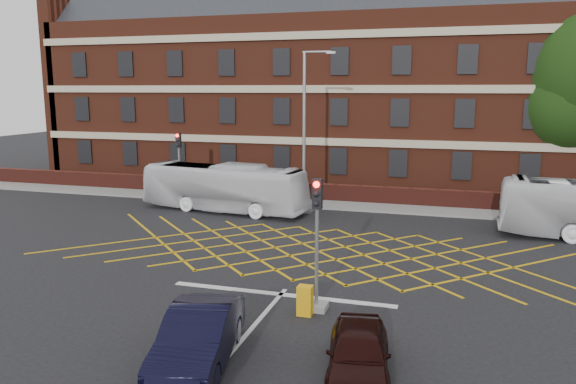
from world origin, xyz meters
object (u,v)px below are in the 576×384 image
(bus_left, at_px, (224,188))
(traffic_light_far, at_px, (180,172))
(direction_signs, at_px, (157,175))
(utility_cabinet, at_px, (305,300))
(car_navy, at_px, (198,337))
(traffic_light_near, at_px, (317,257))
(car_maroon, at_px, (359,353))
(street_lamp, at_px, (305,158))

(bus_left, height_order, traffic_light_far, traffic_light_far)
(direction_signs, height_order, utility_cabinet, direction_signs)
(car_navy, xyz_separation_m, traffic_light_near, (2.02, 4.44, 1.01))
(bus_left, distance_m, traffic_light_near, 15.53)
(traffic_light_near, height_order, direction_signs, traffic_light_near)
(car_maroon, height_order, traffic_light_far, traffic_light_far)
(traffic_light_near, distance_m, direction_signs, 21.81)
(car_maroon, bearing_deg, traffic_light_far, 118.94)
(street_lamp, distance_m, direction_signs, 10.98)
(direction_signs, bearing_deg, utility_cabinet, -48.64)
(street_lamp, bearing_deg, car_maroon, -71.11)
(traffic_light_near, height_order, street_lamp, street_lamp)
(bus_left, relative_size, direction_signs, 4.53)
(street_lamp, xyz_separation_m, utility_cabinet, (3.90, -14.62, -2.65))
(traffic_light_near, xyz_separation_m, traffic_light_far, (-12.77, 15.33, 0.00))
(car_maroon, bearing_deg, bus_left, 113.85)
(bus_left, bearing_deg, street_lamp, -67.13)
(bus_left, bearing_deg, traffic_light_near, -138.01)
(car_navy, relative_size, utility_cabinet, 4.81)
(traffic_light_far, relative_size, utility_cabinet, 4.47)
(car_navy, xyz_separation_m, car_maroon, (4.05, 0.53, -0.11))
(car_maroon, xyz_separation_m, utility_cabinet, (-2.26, 3.37, -0.17))
(bus_left, height_order, utility_cabinet, bus_left)
(bus_left, relative_size, utility_cabinet, 10.42)
(traffic_light_near, height_order, traffic_light_far, same)
(bus_left, relative_size, car_navy, 2.17)
(car_maroon, bearing_deg, car_navy, 178.87)
(street_lamp, bearing_deg, bus_left, -165.22)
(direction_signs, bearing_deg, street_lamp, -10.23)
(street_lamp, bearing_deg, utility_cabinet, -75.07)
(traffic_light_near, bearing_deg, bus_left, 123.90)
(bus_left, height_order, car_maroon, bus_left)
(direction_signs, bearing_deg, traffic_light_near, -47.24)
(direction_signs, bearing_deg, traffic_light_far, -18.41)
(bus_left, bearing_deg, car_maroon, -139.45)
(traffic_light_near, distance_m, street_lamp, 14.74)
(traffic_light_far, height_order, street_lamp, street_lamp)
(car_navy, distance_m, street_lamp, 18.79)
(car_navy, relative_size, direction_signs, 2.09)
(car_navy, distance_m, direction_signs, 24.12)
(car_navy, distance_m, traffic_light_far, 22.53)
(car_navy, xyz_separation_m, direction_signs, (-12.78, 20.45, 0.62))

